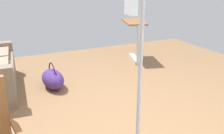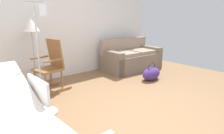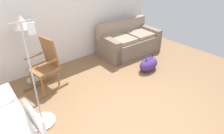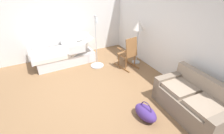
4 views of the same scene
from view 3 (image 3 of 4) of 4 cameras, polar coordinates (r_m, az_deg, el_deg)
ground_plane at (r=3.75m, az=4.61°, el=-11.54°), size 6.67×6.67×0.00m
back_wall at (r=4.90m, az=-15.11°, el=15.35°), size 5.53×0.10×2.70m
couch at (r=5.65m, az=4.69°, el=6.85°), size 1.64×0.94×0.85m
rocking_chair at (r=4.24m, az=-17.83°, el=0.50°), size 0.83×0.59×1.05m
floor_lamp at (r=4.32m, az=-23.77°, el=10.42°), size 0.34×0.34×1.48m
duffel_bag at (r=4.89m, az=10.11°, el=0.80°), size 0.59×0.38×0.43m
iv_pole at (r=3.52m, az=-19.20°, el=-11.22°), size 0.44×0.44×1.69m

